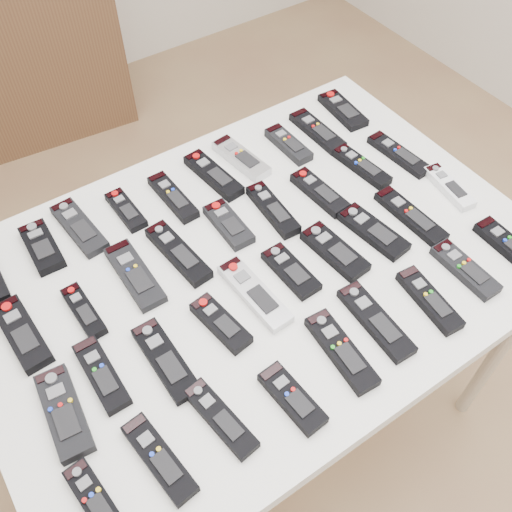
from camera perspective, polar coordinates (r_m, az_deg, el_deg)
ground at (r=1.96m, az=-1.49°, el=-14.18°), size 4.00×4.00×0.00m
table at (r=1.32m, az=0.00°, el=-2.11°), size 1.25×0.88×0.78m
remote_1 at (r=1.37m, az=-20.62°, el=0.85°), size 0.07×0.15×0.02m
remote_2 at (r=1.39m, az=-17.26°, el=2.75°), size 0.07×0.19×0.02m
remote_3 at (r=1.40m, az=-12.88°, el=4.51°), size 0.05×0.14×0.02m
remote_4 at (r=1.41m, az=-8.30°, el=5.86°), size 0.05×0.17×0.02m
remote_5 at (r=1.45m, az=-4.27°, el=8.08°), size 0.07×0.19×0.02m
remote_6 at (r=1.49m, az=-1.50°, el=9.74°), size 0.08×0.18×0.02m
remote_7 at (r=1.54m, az=3.26°, el=11.08°), size 0.05×0.15×0.02m
remote_8 at (r=1.59m, az=6.15°, el=12.32°), size 0.06×0.19×0.02m
remote_9 at (r=1.67m, az=8.66°, el=14.23°), size 0.07×0.17×0.02m
remote_10 at (r=1.25m, az=-22.35°, el=-7.19°), size 0.07×0.18×0.02m
remote_11 at (r=1.24m, az=-16.84°, el=-5.31°), size 0.04×0.14×0.02m
remote_12 at (r=1.27m, az=-12.02°, el=-1.84°), size 0.06×0.19×0.02m
remote_13 at (r=1.29m, az=-7.78°, el=0.30°), size 0.07×0.20×0.02m
remote_14 at (r=1.33m, az=-2.76°, el=3.19°), size 0.06×0.15×0.02m
remote_15 at (r=1.36m, az=1.69°, el=4.66°), size 0.06×0.18×0.02m
remote_16 at (r=1.41m, az=6.37°, el=6.36°), size 0.06×0.17×0.02m
remote_17 at (r=1.50m, az=10.50°, el=8.81°), size 0.06×0.17×0.02m
remote_18 at (r=1.55m, az=14.08°, el=9.83°), size 0.06×0.19×0.02m
remote_19 at (r=1.13m, az=-18.64°, el=-14.61°), size 0.08×0.19×0.02m
remote_20 at (r=1.15m, az=-15.19°, el=-11.35°), size 0.05×0.17×0.02m
remote_21 at (r=1.14m, az=-9.03°, el=-10.23°), size 0.06×0.19×0.02m
remote_22 at (r=1.17m, az=-3.55°, el=-6.72°), size 0.07×0.15×0.02m
remote_23 at (r=1.21m, az=-0.15°, el=-3.75°), size 0.06×0.20×0.02m
remote_24 at (r=1.25m, az=3.50°, el=-1.50°), size 0.06×0.15×0.02m
remote_25 at (r=1.29m, az=7.88°, el=0.49°), size 0.08×0.17×0.02m
remote_26 at (r=1.35m, az=11.65°, el=2.43°), size 0.08×0.18×0.02m
remote_27 at (r=1.40m, az=15.19°, el=3.89°), size 0.06×0.20×0.02m
remote_28 at (r=1.50m, az=18.75°, el=6.56°), size 0.06×0.16×0.02m
remote_29 at (r=1.06m, az=-15.75°, el=-22.50°), size 0.06×0.15×0.02m
remote_30 at (r=1.06m, az=-9.66°, el=-19.32°), size 0.07×0.18×0.02m
remote_31 at (r=1.08m, az=-3.58°, el=-15.88°), size 0.07×0.17×0.02m
remote_32 at (r=1.09m, az=3.63°, el=-13.99°), size 0.06×0.15×0.02m
remote_33 at (r=1.15m, az=8.53°, el=-9.36°), size 0.07×0.19×0.02m
remote_34 at (r=1.20m, az=11.88°, el=-6.37°), size 0.06×0.20×0.02m
remote_35 at (r=1.25m, az=16.94°, el=-4.22°), size 0.06×0.17×0.02m
remote_36 at (r=1.33m, az=20.18°, el=-1.25°), size 0.05×0.16×0.02m
remote_37 at (r=1.41m, az=23.89°, el=0.99°), size 0.05×0.17×0.02m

